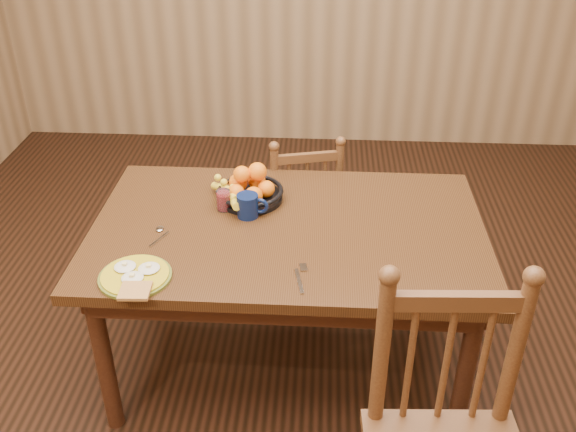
# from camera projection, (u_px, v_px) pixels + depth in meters

# --- Properties ---
(room) EXTENTS (4.52, 5.02, 2.72)m
(room) POSITION_uv_depth(u_px,v_px,m) (288.00, 85.00, 2.30)
(room) COLOR black
(room) RESTS_ON ground
(dining_table) EXTENTS (1.60, 1.00, 0.75)m
(dining_table) POSITION_uv_depth(u_px,v_px,m) (288.00, 244.00, 2.66)
(dining_table) COLOR black
(dining_table) RESTS_ON ground
(chair_far) EXTENTS (0.47, 0.46, 0.86)m
(chair_far) POSITION_uv_depth(u_px,v_px,m) (301.00, 210.00, 3.36)
(chair_far) COLOR #442614
(chair_far) RESTS_ON ground
(breakfast_plate) EXTENTS (0.26, 0.29, 0.04)m
(breakfast_plate) POSITION_uv_depth(u_px,v_px,m) (135.00, 276.00, 2.30)
(breakfast_plate) COLOR #59601E
(breakfast_plate) RESTS_ON dining_table
(fork) EXTENTS (0.05, 0.18, 0.00)m
(fork) POSITION_uv_depth(u_px,v_px,m) (301.00, 276.00, 2.32)
(fork) COLOR silver
(fork) RESTS_ON dining_table
(spoon) EXTENTS (0.06, 0.15, 0.01)m
(spoon) POSITION_uv_depth(u_px,v_px,m) (160.00, 232.00, 2.57)
(spoon) COLOR silver
(spoon) RESTS_ON dining_table
(coffee_mug) EXTENTS (0.13, 0.09, 0.10)m
(coffee_mug) POSITION_uv_depth(u_px,v_px,m) (249.00, 205.00, 2.66)
(coffee_mug) COLOR #0A1538
(coffee_mug) RESTS_ON dining_table
(juice_glass) EXTENTS (0.06, 0.06, 0.09)m
(juice_glass) POSITION_uv_depth(u_px,v_px,m) (224.00, 201.00, 2.71)
(juice_glass) COLOR silver
(juice_glass) RESTS_ON dining_table
(fruit_bowl) EXTENTS (0.32, 0.32, 0.17)m
(fruit_bowl) POSITION_uv_depth(u_px,v_px,m) (248.00, 189.00, 2.77)
(fruit_bowl) COLOR black
(fruit_bowl) RESTS_ON dining_table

